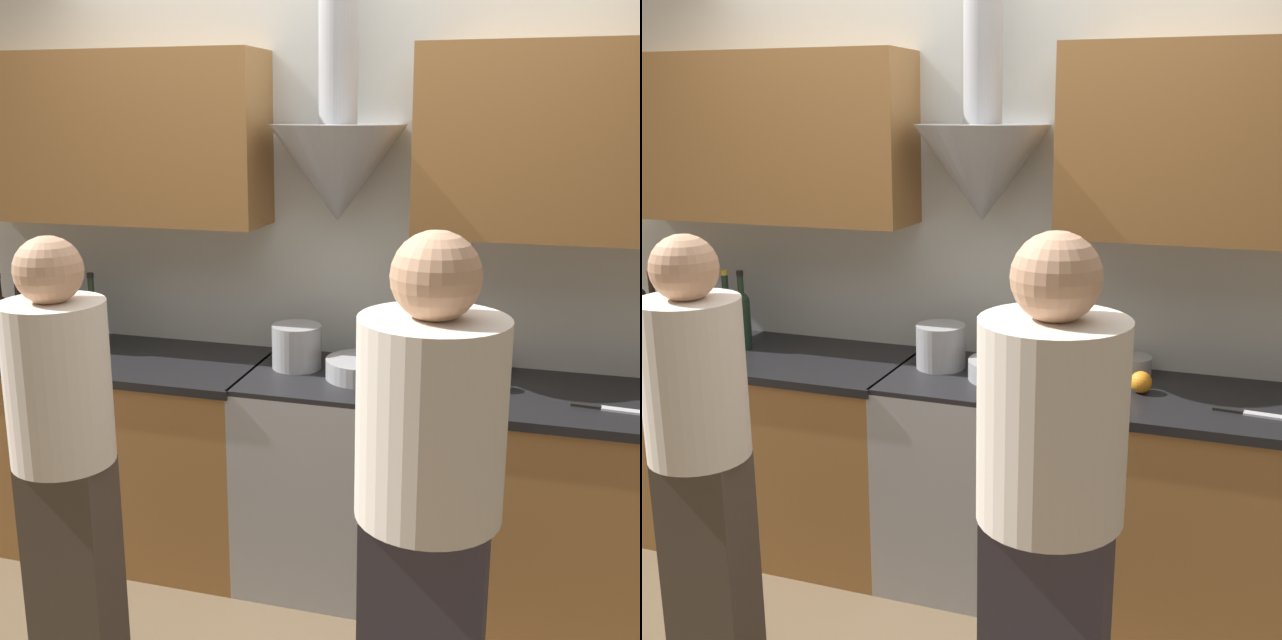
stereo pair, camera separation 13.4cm
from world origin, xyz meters
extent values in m
plane|color=brown|center=(0.00, 0.00, 0.00)|extent=(12.00, 12.00, 0.00)
cube|color=silver|center=(0.00, 0.64, 1.30)|extent=(8.40, 0.06, 2.60)
cone|color=#A8AAAF|center=(0.00, 0.46, 1.67)|extent=(0.54, 0.54, 0.37)
cylinder|color=#A8AAAF|center=(0.00, 0.46, 2.21)|extent=(0.15, 0.15, 0.69)
cube|color=#9E6B38|center=(-1.01, 0.46, 1.80)|extent=(1.39, 0.32, 0.70)
cube|color=#9E6B38|center=(0.86, 0.46, 1.80)|extent=(1.09, 0.32, 0.70)
cube|color=#9E6B38|center=(-1.01, 0.31, 0.43)|extent=(1.39, 0.60, 0.85)
cube|color=black|center=(-1.01, 0.31, 0.87)|extent=(1.41, 0.62, 0.03)
cube|color=#9E6B38|center=(0.86, 0.31, 0.43)|extent=(1.09, 0.60, 0.85)
cube|color=black|center=(0.86, 0.31, 0.87)|extent=(1.11, 0.62, 0.03)
cube|color=#A8AAAF|center=(0.00, 0.31, 0.43)|extent=(0.64, 0.60, 0.87)
cube|color=black|center=(0.00, 0.01, 0.40)|extent=(0.45, 0.01, 0.39)
cube|color=black|center=(0.00, 0.31, 0.88)|extent=(0.64, 0.60, 0.02)
cube|color=#A8AAAF|center=(0.00, 0.58, 0.82)|extent=(0.64, 0.06, 0.10)
cylinder|color=black|center=(-1.54, 0.33, 0.98)|extent=(0.07, 0.07, 0.18)
sphere|color=black|center=(-1.54, 0.33, 1.07)|extent=(0.07, 0.07, 0.07)
cylinder|color=black|center=(-1.45, 0.35, 0.98)|extent=(0.08, 0.08, 0.18)
sphere|color=black|center=(-1.45, 0.35, 1.07)|extent=(0.07, 0.07, 0.07)
cylinder|color=black|center=(-1.45, 0.35, 1.13)|extent=(0.03, 0.03, 0.09)
cylinder|color=#234C33|center=(-1.45, 0.35, 1.18)|extent=(0.03, 0.03, 0.02)
cylinder|color=black|center=(-1.34, 0.33, 0.98)|extent=(0.07, 0.07, 0.19)
sphere|color=black|center=(-1.34, 0.33, 1.08)|extent=(0.07, 0.07, 0.07)
cylinder|color=black|center=(-1.34, 0.33, 1.14)|extent=(0.03, 0.03, 0.09)
cylinder|color=#234C33|center=(-1.34, 0.33, 1.20)|extent=(0.03, 0.03, 0.02)
cylinder|color=black|center=(-1.24, 0.34, 0.99)|extent=(0.07, 0.07, 0.20)
sphere|color=black|center=(-1.24, 0.34, 1.09)|extent=(0.07, 0.07, 0.07)
cylinder|color=black|center=(-1.24, 0.34, 1.15)|extent=(0.03, 0.03, 0.10)
cylinder|color=black|center=(-1.24, 0.34, 1.21)|extent=(0.03, 0.03, 0.02)
cylinder|color=black|center=(-1.15, 0.35, 0.99)|extent=(0.08, 0.08, 0.21)
sphere|color=black|center=(-1.15, 0.35, 1.10)|extent=(0.07, 0.07, 0.07)
cylinder|color=black|center=(-1.15, 0.35, 1.16)|extent=(0.03, 0.03, 0.10)
cylinder|color=gold|center=(-1.15, 0.35, 1.22)|extent=(0.03, 0.03, 0.02)
cylinder|color=black|center=(-1.07, 0.33, 1.00)|extent=(0.07, 0.07, 0.22)
sphere|color=black|center=(-1.07, 0.33, 1.11)|extent=(0.07, 0.07, 0.07)
cylinder|color=black|center=(-1.07, 0.33, 1.17)|extent=(0.03, 0.03, 0.09)
cylinder|color=black|center=(-1.07, 0.33, 1.23)|extent=(0.03, 0.03, 0.02)
cylinder|color=#A8AAAF|center=(-0.14, 0.36, 0.98)|extent=(0.20, 0.20, 0.18)
cylinder|color=#A8AAAF|center=(0.14, 0.30, 0.93)|extent=(0.29, 0.29, 0.08)
sphere|color=orange|center=(0.67, 0.31, 0.93)|extent=(0.08, 0.08, 0.08)
cylinder|color=#A8AAAF|center=(0.61, 0.48, 0.93)|extent=(0.17, 0.17, 0.09)
cube|color=silver|center=(1.12, 0.20, 0.89)|extent=(0.17, 0.05, 0.01)
cube|color=black|center=(0.99, 0.21, 0.89)|extent=(0.11, 0.03, 0.01)
cube|color=#473D33|center=(-0.56, -0.67, 0.44)|extent=(0.27, 0.17, 0.87)
cylinder|color=silver|center=(-0.56, -0.67, 1.12)|extent=(0.31, 0.31, 0.50)
sphere|color=tan|center=(-0.56, -0.67, 1.47)|extent=(0.20, 0.20, 0.20)
cylinder|color=silver|center=(0.57, -0.80, 1.18)|extent=(0.37, 0.37, 0.51)
sphere|color=tan|center=(0.57, -0.80, 1.54)|extent=(0.22, 0.22, 0.22)
camera|label=1|loc=(0.82, -2.64, 1.91)|focal=45.00mm
camera|label=2|loc=(0.95, -2.60, 1.91)|focal=45.00mm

